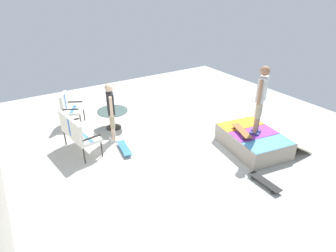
{
  "coord_description": "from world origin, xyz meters",
  "views": [
    {
      "loc": [
        -5.4,
        3.47,
        3.97
      ],
      "look_at": [
        -0.0,
        0.08,
        0.7
      ],
      "focal_mm": 30.2,
      "sensor_mm": 36.0,
      "label": 1
    }
  ],
  "objects_px": {
    "patio_bench": "(76,131)",
    "patio_table": "(113,116)",
    "patio_chair_near_house": "(69,106)",
    "skateboard_on_ramp": "(242,131)",
    "skateboard_by_bench": "(124,148)",
    "skate_ramp": "(254,141)",
    "person_watching": "(111,109)",
    "skateboard_spare": "(265,182)",
    "person_skater": "(261,95)"
  },
  "relations": [
    {
      "from": "skate_ramp",
      "to": "person_skater",
      "type": "distance_m",
      "value": 1.28
    },
    {
      "from": "patio_chair_near_house",
      "to": "skateboard_by_bench",
      "type": "bearing_deg",
      "value": -161.73
    },
    {
      "from": "patio_chair_near_house",
      "to": "skateboard_on_ramp",
      "type": "bearing_deg",
      "value": -139.03
    },
    {
      "from": "patio_chair_near_house",
      "to": "person_skater",
      "type": "distance_m",
      "value": 5.5
    },
    {
      "from": "patio_table",
      "to": "skateboard_by_bench",
      "type": "height_order",
      "value": "patio_table"
    },
    {
      "from": "skate_ramp",
      "to": "patio_bench",
      "type": "height_order",
      "value": "patio_bench"
    },
    {
      "from": "patio_bench",
      "to": "skateboard_spare",
      "type": "xyz_separation_m",
      "value": [
        -3.5,
        -3.01,
        -0.53
      ]
    },
    {
      "from": "person_watching",
      "to": "skateboard_spare",
      "type": "relative_size",
      "value": 2.07
    },
    {
      "from": "person_skater",
      "to": "skateboard_by_bench",
      "type": "distance_m",
      "value": 3.68
    },
    {
      "from": "patio_chair_near_house",
      "to": "skateboard_on_ramp",
      "type": "relative_size",
      "value": 1.24
    },
    {
      "from": "person_watching",
      "to": "patio_chair_near_house",
      "type": "bearing_deg",
      "value": 24.37
    },
    {
      "from": "skate_ramp",
      "to": "person_watching",
      "type": "xyz_separation_m",
      "value": [
        2.38,
        2.95,
        0.73
      ]
    },
    {
      "from": "skate_ramp",
      "to": "skateboard_spare",
      "type": "height_order",
      "value": "skate_ramp"
    },
    {
      "from": "skate_ramp",
      "to": "patio_chair_near_house",
      "type": "height_order",
      "value": "patio_chair_near_house"
    },
    {
      "from": "skate_ramp",
      "to": "skateboard_on_ramp",
      "type": "distance_m",
      "value": 0.49
    },
    {
      "from": "patio_table",
      "to": "person_watching",
      "type": "height_order",
      "value": "person_watching"
    },
    {
      "from": "patio_bench",
      "to": "skateboard_by_bench",
      "type": "relative_size",
      "value": 1.6
    },
    {
      "from": "skateboard_by_bench",
      "to": "skate_ramp",
      "type": "bearing_deg",
      "value": -120.29
    },
    {
      "from": "patio_chair_near_house",
      "to": "person_skater",
      "type": "height_order",
      "value": "person_skater"
    },
    {
      "from": "person_watching",
      "to": "skateboard_by_bench",
      "type": "bearing_deg",
      "value": -178.15
    },
    {
      "from": "patio_table",
      "to": "person_skater",
      "type": "xyz_separation_m",
      "value": [
        -3.11,
        -2.65,
        1.11
      ]
    },
    {
      "from": "skate_ramp",
      "to": "patio_chair_near_house",
      "type": "bearing_deg",
      "value": 42.74
    },
    {
      "from": "patio_table",
      "to": "skateboard_on_ramp",
      "type": "height_order",
      "value": "skateboard_on_ramp"
    },
    {
      "from": "person_watching",
      "to": "skateboard_spare",
      "type": "height_order",
      "value": "person_watching"
    },
    {
      "from": "person_skater",
      "to": "skateboard_by_bench",
      "type": "height_order",
      "value": "person_skater"
    },
    {
      "from": "person_skater",
      "to": "skateboard_on_ramp",
      "type": "distance_m",
      "value": 1.02
    },
    {
      "from": "skateboard_by_bench",
      "to": "person_watching",
      "type": "bearing_deg",
      "value": 1.85
    },
    {
      "from": "patio_chair_near_house",
      "to": "patio_table",
      "type": "bearing_deg",
      "value": -131.1
    },
    {
      "from": "patio_bench",
      "to": "patio_chair_near_house",
      "type": "height_order",
      "value": "same"
    },
    {
      "from": "person_watching",
      "to": "skateboard_spare",
      "type": "bearing_deg",
      "value": -150.52
    },
    {
      "from": "patio_table",
      "to": "skateboard_by_bench",
      "type": "bearing_deg",
      "value": 168.79
    },
    {
      "from": "skateboard_spare",
      "to": "person_watching",
      "type": "bearing_deg",
      "value": 29.48
    },
    {
      "from": "patio_chair_near_house",
      "to": "skateboard_on_ramp",
      "type": "xyz_separation_m",
      "value": [
        -3.85,
        -3.34,
        -0.05
      ]
    },
    {
      "from": "person_skater",
      "to": "skateboard_spare",
      "type": "bearing_deg",
      "value": 142.33
    },
    {
      "from": "patio_bench",
      "to": "skateboard_by_bench",
      "type": "bearing_deg",
      "value": -120.02
    },
    {
      "from": "skateboard_spare",
      "to": "skate_ramp",
      "type": "bearing_deg",
      "value": -37.66
    },
    {
      "from": "person_skater",
      "to": "skateboard_spare",
      "type": "relative_size",
      "value": 2.19
    },
    {
      "from": "patio_table",
      "to": "skate_ramp",
      "type": "bearing_deg",
      "value": -139.31
    },
    {
      "from": "skate_ramp",
      "to": "skateboard_by_bench",
      "type": "xyz_separation_m",
      "value": [
        1.71,
        2.93,
        -0.16
      ]
    },
    {
      "from": "skateboard_on_ramp",
      "to": "skateboard_spare",
      "type": "bearing_deg",
      "value": 156.34
    },
    {
      "from": "skateboard_by_bench",
      "to": "skateboard_spare",
      "type": "bearing_deg",
      "value": -145.54
    },
    {
      "from": "person_watching",
      "to": "person_skater",
      "type": "xyz_separation_m",
      "value": [
        -2.39,
        -2.94,
        0.55
      ]
    },
    {
      "from": "skateboard_by_bench",
      "to": "patio_chair_near_house",
      "type": "bearing_deg",
      "value": 18.27
    },
    {
      "from": "skate_ramp",
      "to": "person_skater",
      "type": "xyz_separation_m",
      "value": [
        -0.01,
        0.01,
        1.28
      ]
    },
    {
      "from": "skateboard_by_bench",
      "to": "skateboard_on_ramp",
      "type": "relative_size",
      "value": 1.0
    },
    {
      "from": "patio_chair_near_house",
      "to": "skateboard_spare",
      "type": "xyz_separation_m",
      "value": [
        -5.19,
        -2.75,
        -0.53
      ]
    },
    {
      "from": "patio_chair_near_house",
      "to": "person_skater",
      "type": "relative_size",
      "value": 0.58
    },
    {
      "from": "patio_bench",
      "to": "skateboard_by_bench",
      "type": "xyz_separation_m",
      "value": [
        -0.58,
        -1.01,
        -0.53
      ]
    },
    {
      "from": "skateboard_on_ramp",
      "to": "person_watching",
      "type": "bearing_deg",
      "value": 49.41
    },
    {
      "from": "patio_bench",
      "to": "patio_table",
      "type": "bearing_deg",
      "value": -58.23
    }
  ]
}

